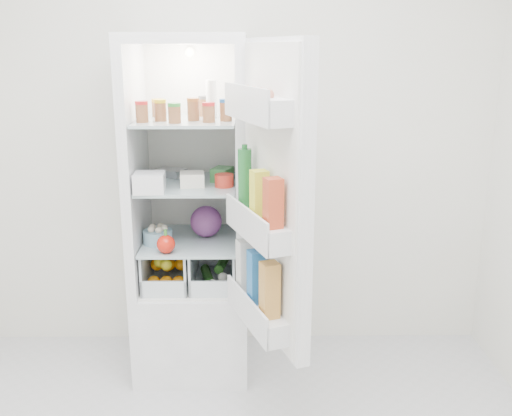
{
  "coord_description": "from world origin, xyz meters",
  "views": [
    {
      "loc": [
        0.12,
        -1.7,
        1.73
      ],
      "look_at": [
        0.15,
        0.95,
        0.99
      ],
      "focal_mm": 40.0,
      "sensor_mm": 36.0,
      "label": 1
    }
  ],
  "objects_px": {
    "mushroom_bowl": "(158,237)",
    "fridge_door": "(270,204)",
    "red_cabbage": "(206,221)",
    "refrigerator": "(193,250)"
  },
  "relations": [
    {
      "from": "mushroom_bowl",
      "to": "fridge_door",
      "type": "bearing_deg",
      "value": -40.81
    },
    {
      "from": "red_cabbage",
      "to": "mushroom_bowl",
      "type": "distance_m",
      "value": 0.27
    },
    {
      "from": "red_cabbage",
      "to": "mushroom_bowl",
      "type": "bearing_deg",
      "value": -155.46
    },
    {
      "from": "refrigerator",
      "to": "red_cabbage",
      "type": "relative_size",
      "value": 10.63
    },
    {
      "from": "mushroom_bowl",
      "to": "fridge_door",
      "type": "relative_size",
      "value": 0.12
    },
    {
      "from": "fridge_door",
      "to": "red_cabbage",
      "type": "bearing_deg",
      "value": 8.15
    },
    {
      "from": "refrigerator",
      "to": "fridge_door",
      "type": "xyz_separation_m",
      "value": [
        0.4,
        -0.62,
        0.43
      ]
    },
    {
      "from": "refrigerator",
      "to": "mushroom_bowl",
      "type": "bearing_deg",
      "value": -142.26
    },
    {
      "from": "fridge_door",
      "to": "mushroom_bowl",
      "type": "bearing_deg",
      "value": 29.04
    },
    {
      "from": "mushroom_bowl",
      "to": "red_cabbage",
      "type": "bearing_deg",
      "value": 24.54
    }
  ]
}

